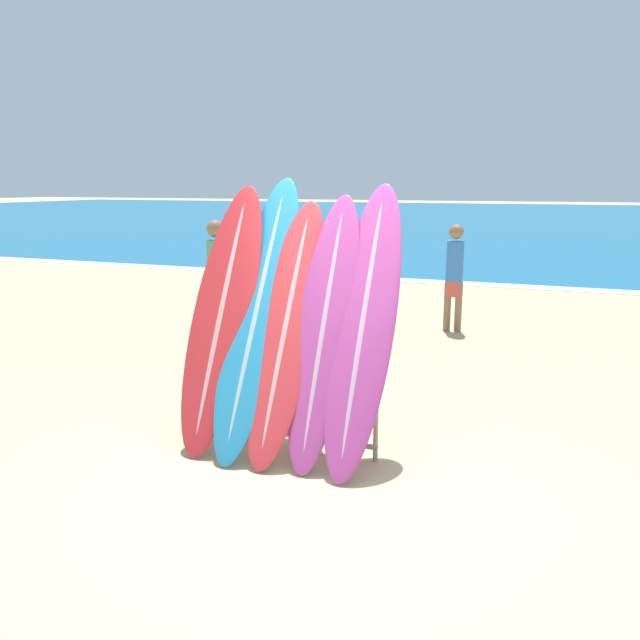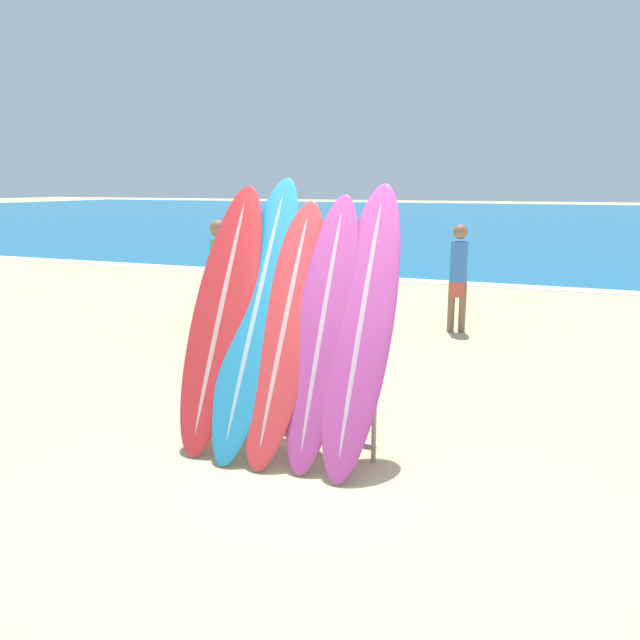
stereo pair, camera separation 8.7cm
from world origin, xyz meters
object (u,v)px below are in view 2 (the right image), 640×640
object	(u,v)px
surfboard_slot_0	(222,314)
surfboard_slot_1	(257,312)
surfboard_slot_2	(286,328)
person_mid_beach	(458,274)
surfboard_slot_3	(323,328)
person_near_water	(334,263)
surfboard_slot_4	(362,325)
person_far_left	(220,278)
surfboard_rack	(285,392)

from	to	relation	value
surfboard_slot_0	surfboard_slot_1	distance (m)	0.33
surfboard_slot_2	person_mid_beach	xyz separation A→B (m)	(0.65, 4.82, -0.15)
surfboard_slot_3	person_mid_beach	bearing A→B (deg)	86.19
surfboard_slot_3	person_near_water	size ratio (longest dim) A/B	1.35
surfboard_slot_2	surfboard_slot_4	world-z (taller)	surfboard_slot_4
surfboard_slot_2	person_mid_beach	size ratio (longest dim) A/B	1.28
surfboard_slot_4	person_mid_beach	distance (m)	4.79
surfboard_slot_1	person_near_water	world-z (taller)	surfboard_slot_1
surfboard_slot_0	surfboard_slot_1	world-z (taller)	surfboard_slot_1
surfboard_slot_2	person_near_water	bearing A→B (deg)	106.10
surfboard_slot_2	surfboard_slot_3	world-z (taller)	surfboard_slot_3
person_mid_beach	person_far_left	xyz separation A→B (m)	(-2.91, -2.04, 0.06)
surfboard_slot_2	person_mid_beach	bearing A→B (deg)	82.30
surfboard_rack	surfboard_slot_2	world-z (taller)	surfboard_slot_2
person_near_water	person_mid_beach	distance (m)	2.36
surfboard_rack	person_far_left	world-z (taller)	person_far_left
surfboard_slot_1	surfboard_slot_4	xyz separation A→B (m)	(0.95, -0.03, -0.02)
surfboard_rack	surfboard_slot_2	bearing A→B (deg)	102.81
surfboard_slot_0	person_far_left	distance (m)	3.21
surfboard_slot_4	person_mid_beach	world-z (taller)	surfboard_slot_4
person_mid_beach	surfboard_slot_3	bearing A→B (deg)	-94.64
surfboard_slot_0	person_far_left	size ratio (longest dim) A/B	1.27
surfboard_slot_3	surfboard_slot_1	bearing A→B (deg)	174.59
person_near_water	person_far_left	distance (m)	2.84
surfboard_slot_1	person_far_left	world-z (taller)	surfboard_slot_1
surfboard_slot_1	surfboard_slot_4	distance (m)	0.95
surfboard_slot_4	surfboard_slot_1	bearing A→B (deg)	178.17
surfboard_slot_4	surfboard_slot_3	bearing A→B (deg)	-174.83
surfboard_slot_0	surfboard_slot_2	size ratio (longest dim) A/B	1.06
surfboard_rack	surfboard_slot_4	bearing A→B (deg)	6.18
surfboard_rack	person_mid_beach	size ratio (longest dim) A/B	0.98
person_near_water	surfboard_slot_1	bearing A→B (deg)	-42.77
surfboard_slot_2	surfboard_slot_3	bearing A→B (deg)	0.78
surfboard_slot_1	person_near_water	xyz separation A→B (m)	(-1.30, 5.48, -0.27)
surfboard_slot_2	person_near_water	xyz separation A→B (m)	(-1.60, 5.54, -0.17)
surfboard_rack	surfboard_slot_0	size ratio (longest dim) A/B	0.72
person_far_left	surfboard_slot_3	bearing A→B (deg)	34.61
surfboard_slot_0	surfboard_slot_1	xyz separation A→B (m)	(0.32, 0.04, 0.04)
surfboard_rack	surfboard_slot_0	world-z (taller)	surfboard_slot_0
surfboard_slot_0	surfboard_slot_4	world-z (taller)	surfboard_slot_4
surfboard_slot_0	surfboard_slot_4	xyz separation A→B (m)	(1.27, 0.01, 0.01)
surfboard_slot_4	person_near_water	bearing A→B (deg)	112.24
surfboard_slot_2	person_far_left	distance (m)	3.58
surfboard_slot_3	person_mid_beach	xyz separation A→B (m)	(0.32, 4.81, -0.18)
surfboard_rack	person_near_water	bearing A→B (deg)	106.08
person_near_water	surfboard_slot_3	bearing A→B (deg)	-36.93
surfboard_slot_0	person_near_water	xyz separation A→B (m)	(-0.98, 5.51, -0.24)
person_near_water	person_mid_beach	bearing A→B (deg)	16.03
surfboard_slot_1	surfboard_slot_2	xyz separation A→B (m)	(0.30, -0.06, -0.10)
surfboard_slot_4	person_far_left	distance (m)	4.00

